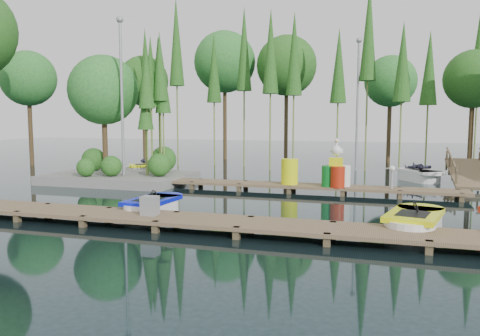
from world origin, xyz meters
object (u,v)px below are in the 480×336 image
(island, at_px, (116,112))
(utility_cabinet, at_px, (150,206))
(boat_yellow_far, at_px, (148,169))
(boat_blue, at_px, (153,207))
(yellow_barrel, at_px, (290,172))
(drum_cluster, at_px, (336,173))

(island, xyz_separation_m, utility_cabinet, (5.81, -7.79, -2.63))
(utility_cabinet, bearing_deg, boat_yellow_far, 118.47)
(boat_blue, relative_size, yellow_barrel, 2.45)
(island, xyz_separation_m, drum_cluster, (10.07, -0.94, -2.34))
(boat_yellow_far, height_order, utility_cabinet, boat_yellow_far)
(utility_cabinet, relative_size, drum_cluster, 0.28)
(boat_yellow_far, xyz_separation_m, utility_cabinet, (5.87, -10.82, 0.30))
(drum_cluster, bearing_deg, boat_yellow_far, 158.59)
(utility_cabinet, height_order, yellow_barrel, yellow_barrel)
(drum_cluster, bearing_deg, boat_blue, -131.87)
(boat_blue, distance_m, utility_cabinet, 1.56)
(boat_yellow_far, distance_m, yellow_barrel, 9.14)
(yellow_barrel, bearing_deg, island, 174.51)
(island, relative_size, yellow_barrel, 6.73)
(boat_yellow_far, distance_m, drum_cluster, 10.89)
(boat_blue, relative_size, drum_cluster, 1.34)
(boat_blue, distance_m, boat_yellow_far, 10.79)
(boat_yellow_far, height_order, drum_cluster, drum_cluster)
(boat_yellow_far, height_order, yellow_barrel, yellow_barrel)
(island, distance_m, yellow_barrel, 8.60)
(drum_cluster, bearing_deg, yellow_barrel, 175.36)
(drum_cluster, bearing_deg, island, 174.67)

